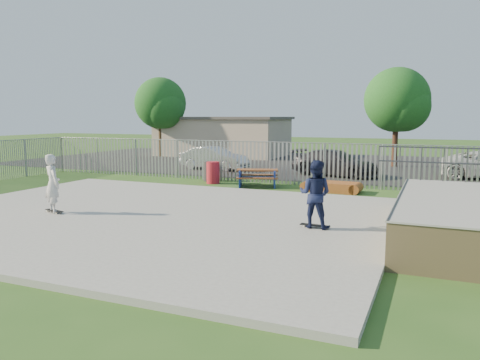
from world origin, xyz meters
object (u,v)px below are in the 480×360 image
at_px(tree_mid, 397,100).
at_px(skater_navy, 315,194).
at_px(trash_bin_red, 213,173).
at_px(car_silver, 214,158).
at_px(funbox, 331,187).
at_px(trash_bin_grey, 209,171).
at_px(car_dark, 335,163).
at_px(skater_white, 53,184).
at_px(tree_left, 160,103).
at_px(picnic_table, 257,178).

height_order(tree_mid, skater_navy, tree_mid).
xyz_separation_m(trash_bin_red, car_silver, (-2.51, 5.28, 0.18)).
xyz_separation_m(funbox, trash_bin_grey, (-6.36, 1.02, 0.28)).
bearing_deg(trash_bin_red, car_dark, 46.57).
xyz_separation_m(trash_bin_grey, skater_white, (-0.77, -9.60, 0.60)).
distance_m(car_dark, skater_navy, 12.94).
bearing_deg(trash_bin_red, tree_left, 130.98).
xyz_separation_m(funbox, car_silver, (-8.32, 5.60, 0.50)).
xyz_separation_m(car_silver, tree_mid, (9.92, 6.12, 3.54)).
relative_size(car_silver, tree_mid, 0.66).
relative_size(picnic_table, funbox, 1.07).
distance_m(trash_bin_grey, skater_navy, 11.19).
xyz_separation_m(picnic_table, car_dark, (2.53, 5.25, 0.31)).
relative_size(car_dark, skater_navy, 2.56).
xyz_separation_m(trash_bin_red, car_dark, (4.86, 5.13, 0.19)).
relative_size(picnic_table, tree_mid, 0.36).
distance_m(car_silver, tree_mid, 12.18).
relative_size(car_silver, skater_white, 2.23).
bearing_deg(funbox, car_silver, 148.61).
xyz_separation_m(funbox, skater_navy, (1.06, -7.33, 0.88)).
height_order(funbox, skater_white, skater_white).
distance_m(trash_bin_grey, tree_mid, 13.86).
distance_m(funbox, tree_left, 21.17).
bearing_deg(tree_left, car_silver, -40.65).
height_order(tree_left, skater_navy, tree_left).
relative_size(funbox, car_silver, 0.51).
xyz_separation_m(car_silver, skater_navy, (9.38, -12.93, 0.38)).
bearing_deg(tree_left, car_dark, -24.76).
relative_size(tree_left, skater_white, 3.36).
height_order(car_dark, skater_navy, skater_navy).
distance_m(tree_mid, skater_navy, 19.32).
bearing_deg(picnic_table, funbox, -22.91).
distance_m(car_dark, tree_mid, 7.64).
bearing_deg(skater_navy, tree_left, -45.09).
distance_m(picnic_table, tree_left, 18.40).
distance_m(funbox, car_silver, 10.04).
height_order(picnic_table, tree_left, tree_left).
height_order(car_silver, tree_left, tree_left).
height_order(funbox, tree_left, tree_left).
height_order(trash_bin_red, car_dark, car_dark).
xyz_separation_m(car_silver, tree_left, (-8.18, 7.03, 3.54)).
xyz_separation_m(funbox, tree_left, (-16.50, 12.62, 4.04)).
relative_size(trash_bin_grey, car_silver, 0.23).
xyz_separation_m(picnic_table, trash_bin_red, (-2.33, 0.12, 0.12)).
relative_size(trash_bin_grey, tree_left, 0.15).
relative_size(funbox, skater_navy, 1.14).
relative_size(tree_mid, skater_navy, 3.36).
relative_size(funbox, trash_bin_grey, 2.21).
bearing_deg(car_silver, trash_bin_red, -149.15).
bearing_deg(skater_white, funbox, -103.15).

